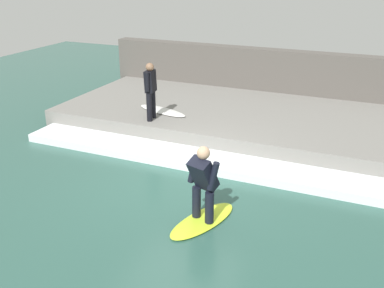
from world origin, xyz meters
The scene contains 8 objects.
ground_plane centered at (0.00, 0.00, 0.00)m, with size 28.00×28.00×0.00m, color #2D564C.
concrete_ledge centered at (3.79, 0.00, 0.27)m, with size 4.40×9.93×0.54m, color slate.
back_wall centered at (6.24, 0.00, 0.93)m, with size 0.50×10.43×1.86m, color #544F49.
wave_foam_crest centered at (1.09, 0.00, 0.10)m, with size 1.00×9.44×0.20m, color silver.
surfboard_riding centered at (-1.24, -1.00, 0.03)m, with size 1.73×1.06×0.06m.
surfer_riding centered at (-1.24, -1.00, 0.85)m, with size 0.58×0.66×1.44m.
surfer_waiting_near centered at (2.11, 1.84, 1.38)m, with size 0.51×0.28×1.51m.
surfboard_waiting_near centered at (2.81, 1.87, 0.57)m, with size 0.94×1.72×0.06m.
Camera 1 is at (-7.82, -3.63, 4.44)m, focal length 42.00 mm.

